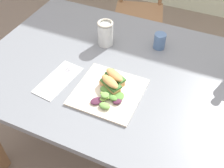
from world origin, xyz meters
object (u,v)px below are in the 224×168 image
Objects in this scene: mason_jar_iced_tea at (105,34)px; sandwich_half_back at (114,77)px; dining_table at (116,84)px; fork_on_napkin at (60,77)px; sandwich_half_front at (110,84)px; chair_wooden_far at (139,11)px; plate_lunch at (108,92)px; cup_extra_side at (160,41)px.

sandwich_half_back is at bearing -57.09° from mason_jar_iced_tea.
dining_table is 0.27m from mason_jar_iced_tea.
sandwich_half_front is at bearing 6.15° from fork_on_napkin.
sandwich_half_back is at bearing -76.39° from chair_wooden_far.
sandwich_half_back is at bearing -71.73° from dining_table.
plate_lunch is at bearing -78.78° from dining_table.
sandwich_half_front reaches higher than fork_on_napkin.
sandwich_half_front reaches higher than dining_table.
sandwich_half_front is 1.00× the size of sandwich_half_back.
mason_jar_iced_tea is at bearing 122.91° from sandwich_half_back.
dining_table is 0.21m from plate_lunch.
chair_wooden_far reaches higher than sandwich_half_front.
dining_table is at bearing -119.50° from cup_extra_side.
cup_extra_side is (0.11, 0.40, 0.00)m from sandwich_half_front.
plate_lunch is 3.42× the size of cup_extra_side.
fork_on_napkin is (-0.25, -0.03, -0.03)m from sandwich_half_front.
plate_lunch is at bearing -87.19° from sandwich_half_front.
chair_wooden_far reaches higher than dining_table.
plate_lunch is at bearing 1.44° from fork_on_napkin.
plate_lunch is at bearing -62.85° from mason_jar_iced_tea.
fork_on_napkin is at bearing -178.56° from plate_lunch.
plate_lunch is 0.43m from cup_extra_side.
cup_extra_side reaches higher than sandwich_half_back.
cup_extra_side is at bearing 74.67° from sandwich_half_front.
cup_extra_side is (0.14, 0.25, 0.15)m from dining_table.
sandwich_half_front is at bearing 92.81° from plate_lunch.
sandwich_half_front is 0.41m from cup_extra_side.
sandwich_half_front is at bearing -61.46° from mason_jar_iced_tea.
sandwich_half_back is at bearing -107.36° from cup_extra_side.
sandwich_half_front is at bearing -90.16° from sandwich_half_back.
chair_wooden_far is 6.37× the size of mason_jar_iced_tea.
fork_on_napkin is at bearing -103.62° from mason_jar_iced_tea.
mason_jar_iced_tea reaches higher than dining_table.
mason_jar_iced_tea reaches higher than plate_lunch.
mason_jar_iced_tea is at bearing -162.37° from cup_extra_side.
chair_wooden_far is 10.09× the size of cup_extra_side.
mason_jar_iced_tea reaches higher than sandwich_half_back.
cup_extra_side is at bearing 75.52° from plate_lunch.
sandwich_half_front is (0.03, -0.15, 0.15)m from dining_table.
chair_wooden_far is at bearing 115.88° from cup_extra_side.
sandwich_half_front is at bearing -105.33° from cup_extra_side.
chair_wooden_far reaches higher than sandwich_half_back.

